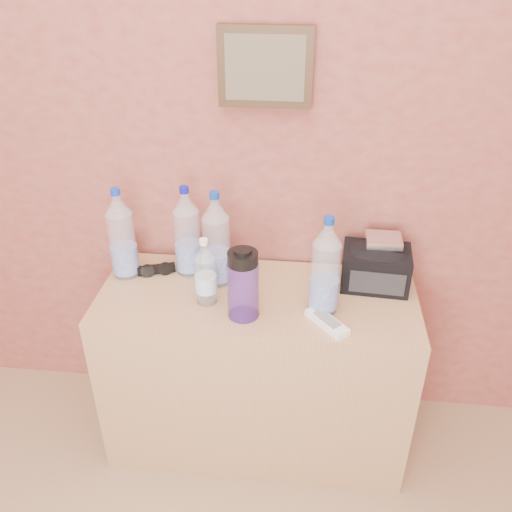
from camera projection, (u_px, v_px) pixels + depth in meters
The scene contains 12 objects.
picture_frame at pixel (265, 67), 1.69m from camera, with size 0.30×0.03×0.25m, color #382311, non-canonical shape.
dresser at pixel (257, 369), 2.05m from camera, with size 1.10×0.46×0.69m, color #A27C59.
pet_large_a at pixel (122, 238), 1.91m from camera, with size 0.09×0.09×0.34m.
pet_large_b at pixel (187, 235), 1.92m from camera, with size 0.09×0.09×0.34m.
pet_large_c at pixel (216, 244), 1.87m from camera, with size 0.09×0.09×0.35m.
pet_large_d at pixel (325, 271), 1.72m from camera, with size 0.09×0.09×0.34m.
pet_small at pixel (206, 275), 1.78m from camera, with size 0.07×0.07×0.24m.
nalgene_bottle at pixel (243, 284), 1.71m from camera, with size 0.10×0.10×0.25m.
sunglasses at pixel (156, 269), 1.98m from camera, with size 0.14×0.05×0.04m, color black, non-canonical shape.
ac_remote at pixel (327, 322), 1.72m from camera, with size 0.16×0.05×0.02m, color white.
toiletry_bag at pixel (376, 265), 1.89m from camera, with size 0.23×0.17×0.16m, color black, non-canonical shape.
foil_packet at pixel (384, 240), 1.85m from camera, with size 0.12×0.10×0.03m, color silver.
Camera 1 is at (0.29, 0.23, 1.77)m, focal length 38.00 mm.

